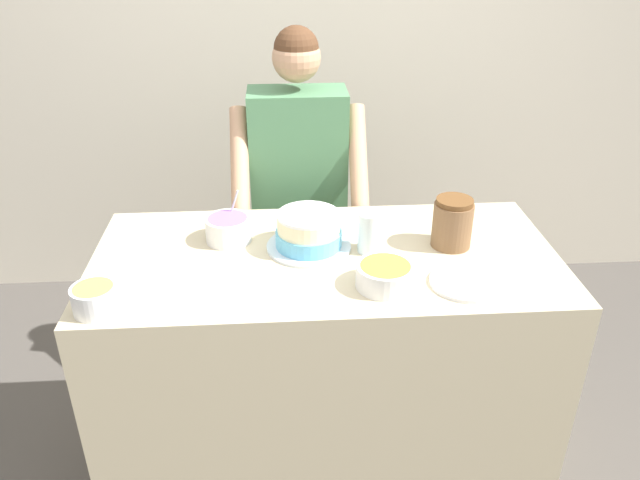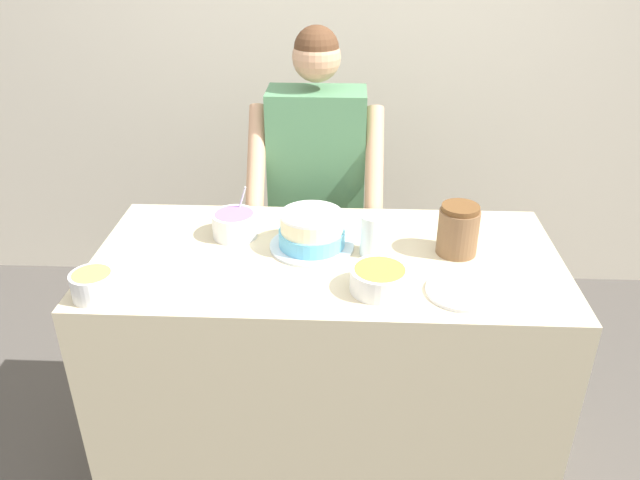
% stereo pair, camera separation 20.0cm
% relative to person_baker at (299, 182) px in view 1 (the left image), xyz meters
% --- Properties ---
extents(wall_back, '(10.00, 0.05, 2.60)m').
position_rel_person_baker_xyz_m(wall_back, '(0.07, 0.83, 0.36)').
color(wall_back, beige).
rests_on(wall_back, ground_plane).
extents(counter, '(1.54, 0.74, 0.94)m').
position_rel_person_baker_xyz_m(counter, '(0.07, -0.63, -0.47)').
color(counter, '#C6B793').
rests_on(counter, ground_plane).
extents(person_baker, '(0.54, 0.45, 1.57)m').
position_rel_person_baker_xyz_m(person_baker, '(0.00, 0.00, 0.00)').
color(person_baker, '#2D2D38').
rests_on(person_baker, ground_plane).
extents(cake, '(0.29, 0.29, 0.13)m').
position_rel_person_baker_xyz_m(cake, '(0.01, -0.58, 0.06)').
color(cake, silver).
rests_on(cake, counter).
extents(frosting_bowl_orange, '(0.18, 0.18, 0.07)m').
position_rel_person_baker_xyz_m(frosting_bowl_orange, '(0.23, -0.84, 0.04)').
color(frosting_bowl_orange, white).
rests_on(frosting_bowl_orange, counter).
extents(frosting_bowl_yellow, '(0.13, 0.13, 0.08)m').
position_rel_person_baker_xyz_m(frosting_bowl_yellow, '(-0.61, -0.91, 0.05)').
color(frosting_bowl_yellow, white).
rests_on(frosting_bowl_yellow, counter).
extents(frosting_bowl_purple, '(0.16, 0.16, 0.17)m').
position_rel_person_baker_xyz_m(frosting_bowl_purple, '(-0.26, -0.51, 0.05)').
color(frosting_bowl_purple, white).
rests_on(frosting_bowl_purple, counter).
extents(drinking_glass, '(0.08, 0.08, 0.14)m').
position_rel_person_baker_xyz_m(drinking_glass, '(0.21, -0.61, 0.07)').
color(drinking_glass, silver).
rests_on(drinking_glass, counter).
extents(ceramic_plate, '(0.22, 0.22, 0.01)m').
position_rel_person_baker_xyz_m(ceramic_plate, '(0.48, -0.84, 0.01)').
color(ceramic_plate, silver).
rests_on(ceramic_plate, counter).
extents(stoneware_jar, '(0.13, 0.13, 0.17)m').
position_rel_person_baker_xyz_m(stoneware_jar, '(0.50, -0.59, 0.09)').
color(stoneware_jar, brown).
rests_on(stoneware_jar, counter).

